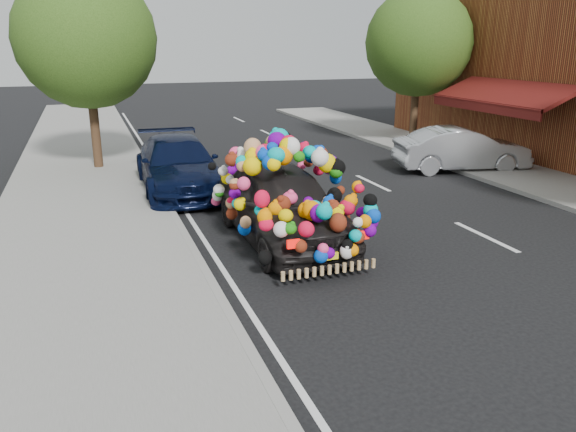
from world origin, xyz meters
The scene contains 10 objects.
ground centered at (0.00, 0.00, 0.00)m, with size 100.00×100.00×0.00m, color black.
sidewalk centered at (-4.30, 0.00, 0.06)m, with size 4.00×60.00×0.12m, color gray.
kerb centered at (-2.35, 0.00, 0.07)m, with size 0.15×60.00×0.13m, color gray.
footpath_far centered at (8.20, 3.00, 0.06)m, with size 3.00×40.00×0.12m, color gray.
lane_markings centered at (3.60, 0.00, 0.01)m, with size 6.00×50.00×0.01m, color silver, non-canonical shape.
tree_near_sidewalk centered at (-3.80, 9.50, 4.02)m, with size 4.20×4.20×6.13m.
tree_far_b centered at (8.00, 10.00, 3.89)m, with size 4.00×4.00×5.90m.
plush_art_car centered at (-0.48, 1.24, 1.13)m, with size 2.24×4.79×2.21m.
navy_sedan centered at (-1.80, 6.04, 0.72)m, with size 2.02×4.96×1.44m, color black.
silver_hatchback centered at (7.00, 5.55, 0.68)m, with size 1.44×4.13×1.36m, color #A5A7AC.
Camera 1 is at (-4.04, -9.06, 3.89)m, focal length 35.00 mm.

